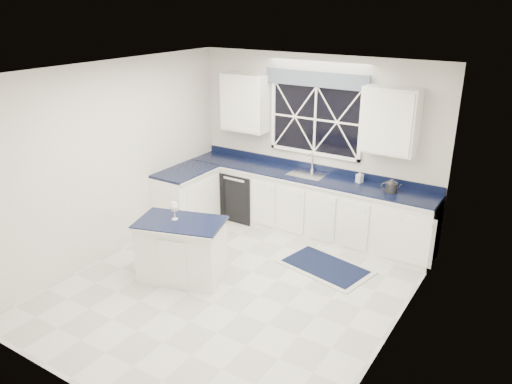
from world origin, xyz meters
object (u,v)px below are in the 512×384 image
Objects in this scene: wine_glass at (174,208)px; kettle at (391,186)px; dishwasher at (246,193)px; island at (182,250)px; soap_bottle at (360,176)px; faucet at (312,162)px.

kettle is at bearing 44.64° from wine_glass.
dishwasher reaches higher than island.
kettle is (2.42, -0.01, 0.62)m from dishwasher.
island is at bearing -8.15° from wine_glass.
island is 2.77m from soap_bottle.
dishwasher is 3.03× the size of kettle.
wine_glass is (-0.79, -2.29, -0.13)m from faucet.
wine_glass reaches higher than dishwasher.
dishwasher is 2.50m from kettle.
dishwasher is 1.31m from faucet.
dishwasher is 0.66× the size of island.
island is 0.57m from wine_glass.
dishwasher is 3.56× the size of wine_glass.
faucet reaches higher than island.
kettle is (2.02, 2.10, 0.62)m from island.
dishwasher is at bearing 98.45° from wine_glass.
island is (-0.69, -2.31, -0.69)m from faucet.
dishwasher is at bearing 83.70° from island.
island is at bearing -150.20° from kettle.
kettle reaches higher than dishwasher.
faucet is (1.10, 0.19, 0.69)m from dishwasher.
kettle is at bearing -15.01° from soap_bottle.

